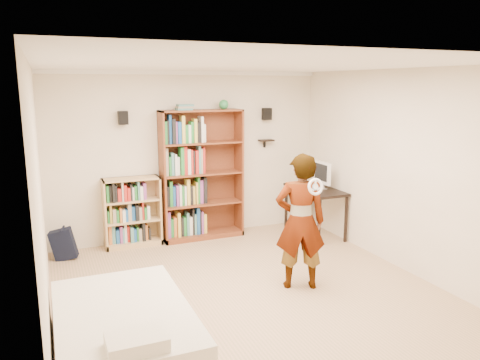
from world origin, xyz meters
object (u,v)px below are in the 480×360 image
(low_bookshelf, at_px, (132,212))
(computer_desk, at_px, (315,211))
(person, at_px, (300,222))
(tall_bookshelf, at_px, (202,175))
(daybed, at_px, (124,326))

(low_bookshelf, distance_m, computer_desk, 2.99)
(low_bookshelf, bearing_deg, person, -55.09)
(tall_bookshelf, distance_m, computer_desk, 1.99)
(computer_desk, distance_m, person, 2.21)
(computer_desk, height_order, person, person)
(daybed, bearing_deg, tall_bookshelf, 59.34)
(tall_bookshelf, bearing_deg, daybed, -120.66)
(tall_bookshelf, relative_size, low_bookshelf, 1.94)
(low_bookshelf, distance_m, daybed, 3.08)
(tall_bookshelf, bearing_deg, computer_desk, -17.81)
(computer_desk, bearing_deg, daybed, -145.98)
(low_bookshelf, height_order, computer_desk, low_bookshelf)
(tall_bookshelf, distance_m, person, 2.37)
(low_bookshelf, bearing_deg, daybed, -101.79)
(computer_desk, xyz_separation_m, daybed, (-3.55, -2.40, -0.12))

